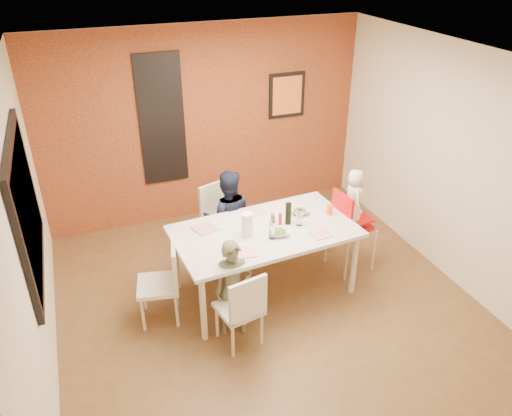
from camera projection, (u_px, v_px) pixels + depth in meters
name	position (u px, v px, depth m)	size (l,w,h in m)	color
ground	(265.00, 300.00, 5.69)	(4.50, 4.50, 0.00)	brown
ceiling	(268.00, 60.00, 4.38)	(4.50, 4.50, 0.02)	white
wall_back	(205.00, 125.00, 6.87)	(4.50, 0.02, 2.70)	beige
wall_front	(398.00, 348.00, 3.20)	(4.50, 0.02, 2.70)	beige
wall_left	(27.00, 239.00, 4.33)	(0.02, 4.50, 2.70)	beige
wall_right	(448.00, 163.00, 5.74)	(0.02, 4.50, 2.70)	beige
brick_accent_wall	(206.00, 125.00, 6.85)	(4.50, 0.02, 2.70)	maroon
picture_window_frame	(26.00, 207.00, 4.41)	(0.05, 1.70, 1.30)	black
picture_window_pane	(28.00, 207.00, 4.41)	(0.02, 1.55, 1.15)	black
glassblock_strip	(162.00, 120.00, 6.58)	(0.55, 0.03, 1.70)	silver
glassblock_surround	(162.00, 120.00, 6.58)	(0.60, 0.03, 1.76)	black
art_print_frame	(287.00, 95.00, 7.07)	(0.54, 0.03, 0.64)	black
art_print_canvas	(287.00, 95.00, 7.05)	(0.44, 0.01, 0.54)	orange
dining_table	(265.00, 235.00, 5.50)	(2.05, 1.24, 0.83)	silver
chair_near	(243.00, 307.00, 4.85)	(0.47, 0.47, 0.88)	silver
chair_far	(220.00, 216.00, 6.31)	(0.56, 0.56, 0.95)	beige
chair_left	(165.00, 278.00, 5.21)	(0.50, 0.50, 0.92)	silver
high_chair	(349.00, 223.00, 5.94)	(0.49, 0.49, 1.06)	red
child_near	(233.00, 289.00, 5.01)	(0.39, 0.26, 1.08)	brown
child_far	(228.00, 218.00, 6.08)	(0.61, 0.47, 1.25)	black
toddler	(354.00, 198.00, 5.79)	(0.34, 0.22, 0.70)	silver
plate_near_left	(244.00, 252.00, 5.06)	(0.22, 0.22, 0.01)	white
plate_far_mid	(255.00, 212.00, 5.80)	(0.20, 0.20, 0.01)	white
plate_near_right	(321.00, 234.00, 5.38)	(0.21, 0.21, 0.01)	white
plate_far_left	(205.00, 229.00, 5.47)	(0.23, 0.23, 0.01)	white
salad_bowl_a	(279.00, 233.00, 5.36)	(0.21, 0.21, 0.05)	white
salad_bowl_b	(300.00, 212.00, 5.75)	(0.20, 0.20, 0.05)	silver
wine_bottle	(288.00, 214.00, 5.51)	(0.07, 0.07, 0.26)	black
wine_glass_a	(272.00, 230.00, 5.26)	(0.07, 0.07, 0.20)	white
wine_glass_b	(299.00, 217.00, 5.50)	(0.07, 0.07, 0.19)	white
paper_towel_roll	(247.00, 225.00, 5.29)	(0.12, 0.12, 0.27)	white
condiment_red	(280.00, 219.00, 5.51)	(0.04, 0.04, 0.14)	red
condiment_green	(272.00, 219.00, 5.53)	(0.04, 0.04, 0.14)	#2F7326
condiment_brown	(273.00, 221.00, 5.50)	(0.03, 0.03, 0.13)	brown
sippy_cup	(329.00, 210.00, 5.73)	(0.07, 0.07, 0.12)	orange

